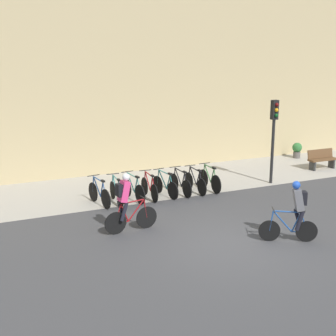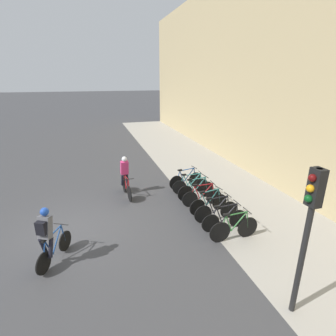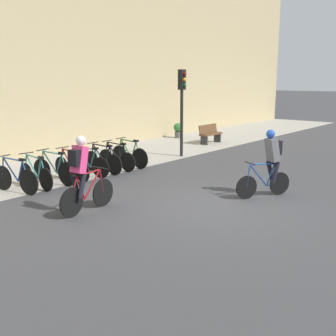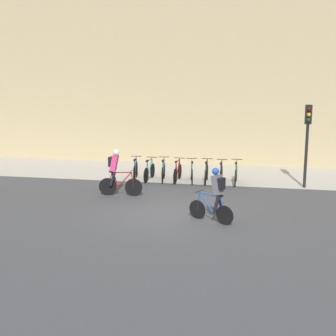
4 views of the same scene
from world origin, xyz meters
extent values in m
plane|color=#3D3D3F|center=(0.00, 0.00, 0.00)|extent=(200.00, 200.00, 0.00)
cube|color=#A39E93|center=(0.00, 6.75, 0.00)|extent=(44.00, 4.50, 0.01)
cylinder|color=black|center=(-1.69, 2.21, 0.34)|extent=(0.67, 0.09, 0.67)
cylinder|color=black|center=(-2.69, 2.12, 0.34)|extent=(0.67, 0.09, 0.67)
cylinder|color=maroon|center=(-2.03, 2.18, 0.62)|extent=(0.55, 0.09, 0.62)
cylinder|color=maroon|center=(-2.40, 2.15, 0.60)|extent=(0.26, 0.06, 0.58)
cylinder|color=maroon|center=(-2.14, 2.17, 0.90)|extent=(0.75, 0.10, 0.07)
cylinder|color=maroon|center=(-2.49, 2.14, 0.33)|extent=(0.40, 0.07, 0.05)
cylinder|color=maroon|center=(-2.60, 2.13, 0.61)|extent=(0.21, 0.05, 0.56)
cylinder|color=maroon|center=(-1.73, 2.20, 0.63)|extent=(0.12, 0.05, 0.58)
cylinder|color=black|center=(-1.77, 2.20, 0.96)|extent=(0.07, 0.46, 0.03)
cube|color=black|center=(-2.51, 2.14, 0.93)|extent=(0.21, 0.10, 0.06)
cube|color=#DB3875|center=(-2.41, 2.15, 1.26)|extent=(0.35, 0.35, 0.63)
sphere|color=silver|center=(-2.33, 2.15, 1.67)|extent=(0.24, 0.24, 0.22)
cylinder|color=black|center=(-2.45, 2.03, 0.68)|extent=(0.28, 0.13, 0.56)
cylinder|color=black|center=(-2.47, 2.25, 0.68)|extent=(0.25, 0.13, 0.56)
cube|color=black|center=(-2.55, 2.13, 1.31)|extent=(0.16, 0.27, 0.36)
cylinder|color=black|center=(1.04, -0.15, 0.30)|extent=(0.55, 0.31, 0.60)
cylinder|color=black|center=(1.94, -0.62, 0.30)|extent=(0.55, 0.31, 0.60)
cylinder|color=#1E478C|center=(1.35, -0.31, 0.58)|extent=(0.51, 0.30, 0.62)
cylinder|color=#1E478C|center=(1.68, -0.48, 0.57)|extent=(0.25, 0.16, 0.58)
cylinder|color=#1E478C|center=(1.45, -0.36, 0.87)|extent=(0.69, 0.39, 0.07)
cylinder|color=#1E478C|center=(1.76, -0.53, 0.29)|extent=(0.38, 0.22, 0.05)
cylinder|color=#1E478C|center=(1.86, -0.58, 0.58)|extent=(0.20, 0.13, 0.56)
cylinder|color=#1E478C|center=(1.08, -0.17, 0.59)|extent=(0.12, 0.09, 0.59)
cylinder|color=black|center=(1.11, -0.18, 0.92)|extent=(0.24, 0.42, 0.03)
cube|color=black|center=(1.78, -0.54, 0.89)|extent=(0.21, 0.16, 0.06)
cube|color=#5B5B60|center=(1.69, -0.49, 1.22)|extent=(0.43, 0.43, 0.63)
sphere|color=#1E47AD|center=(1.62, -0.45, 1.63)|extent=(0.30, 0.30, 0.22)
cylinder|color=black|center=(1.79, -0.42, 0.65)|extent=(0.29, 0.23, 0.56)
cylinder|color=black|center=(1.69, -0.61, 0.65)|extent=(0.26, 0.21, 0.56)
cube|color=black|center=(1.82, -0.56, 1.27)|extent=(0.25, 0.30, 0.36)
cylinder|color=black|center=(-2.41, 5.46, 0.34)|extent=(0.14, 0.68, 0.68)
cylinder|color=black|center=(-2.25, 4.45, 0.34)|extent=(0.14, 0.68, 0.68)
cylinder|color=#1E478C|center=(-2.36, 5.11, 0.62)|extent=(0.13, 0.56, 0.62)
cylinder|color=#1E478C|center=(-2.30, 4.74, 0.61)|extent=(0.08, 0.26, 0.58)
cylinder|color=#1E478C|center=(-2.34, 5.00, 0.91)|extent=(0.16, 0.75, 0.07)
cylinder|color=#1E478C|center=(-2.28, 4.65, 0.33)|extent=(0.10, 0.41, 0.05)
cylinder|color=#1E478C|center=(-2.27, 4.54, 0.62)|extent=(0.06, 0.22, 0.56)
cylinder|color=#1E478C|center=(-2.40, 5.42, 0.63)|extent=(0.05, 0.12, 0.59)
cylinder|color=black|center=(-2.40, 5.38, 0.96)|extent=(0.46, 0.10, 0.03)
cube|color=black|center=(-2.28, 4.63, 0.93)|extent=(0.11, 0.21, 0.06)
cylinder|color=black|center=(-1.68, 5.47, 0.32)|extent=(0.07, 0.64, 0.64)
cylinder|color=black|center=(-1.73, 4.43, 0.32)|extent=(0.07, 0.64, 0.64)
cylinder|color=teal|center=(-1.70, 5.12, 0.60)|extent=(0.07, 0.57, 0.62)
cylinder|color=teal|center=(-1.72, 4.74, 0.59)|extent=(0.05, 0.27, 0.58)
cylinder|color=teal|center=(-1.71, 5.01, 0.89)|extent=(0.08, 0.77, 0.07)
cylinder|color=teal|center=(-1.72, 4.64, 0.31)|extent=(0.05, 0.42, 0.05)
cylinder|color=teal|center=(-1.73, 4.53, 0.60)|extent=(0.04, 0.22, 0.56)
cylinder|color=teal|center=(-1.68, 5.43, 0.61)|extent=(0.04, 0.12, 0.59)
cylinder|color=black|center=(-1.69, 5.39, 0.94)|extent=(0.46, 0.05, 0.03)
cube|color=black|center=(-1.72, 4.62, 0.91)|extent=(0.09, 0.20, 0.06)
cylinder|color=black|center=(-1.15, 5.47, 0.35)|extent=(0.12, 0.69, 0.70)
cylinder|color=black|center=(-1.02, 4.44, 0.35)|extent=(0.12, 0.69, 0.70)
cylinder|color=teal|center=(-1.11, 5.12, 0.63)|extent=(0.11, 0.57, 0.62)
cylinder|color=teal|center=(-1.06, 4.74, 0.61)|extent=(0.07, 0.27, 0.58)
cylinder|color=teal|center=(-1.09, 5.01, 0.91)|extent=(0.13, 0.77, 0.07)
cylinder|color=teal|center=(-1.05, 4.65, 0.34)|extent=(0.08, 0.42, 0.05)
cylinder|color=teal|center=(-1.03, 4.53, 0.62)|extent=(0.06, 0.22, 0.56)
cylinder|color=teal|center=(-1.14, 5.43, 0.64)|extent=(0.05, 0.12, 0.59)
cylinder|color=black|center=(-1.14, 5.39, 0.97)|extent=(0.46, 0.08, 0.03)
cube|color=black|center=(-1.04, 4.63, 0.94)|extent=(0.10, 0.21, 0.06)
cylinder|color=black|center=(-0.45, 5.47, 0.33)|extent=(0.06, 0.65, 0.65)
cylinder|color=black|center=(-0.48, 4.44, 0.33)|extent=(0.06, 0.65, 0.65)
cylinder|color=maroon|center=(-0.46, 5.12, 0.61)|extent=(0.06, 0.56, 0.62)
cylinder|color=maroon|center=(-0.47, 4.74, 0.59)|extent=(0.05, 0.26, 0.58)
cylinder|color=maroon|center=(-0.46, 5.00, 0.89)|extent=(0.06, 0.76, 0.07)
cylinder|color=maroon|center=(-0.47, 4.65, 0.32)|extent=(0.05, 0.41, 0.05)
cylinder|color=maroon|center=(-0.48, 4.53, 0.60)|extent=(0.04, 0.22, 0.56)
cylinder|color=maroon|center=(-0.45, 5.42, 0.62)|extent=(0.04, 0.12, 0.59)
cylinder|color=black|center=(-0.45, 5.38, 0.95)|extent=(0.46, 0.04, 0.03)
cube|color=black|center=(-0.47, 4.63, 0.92)|extent=(0.09, 0.20, 0.06)
cylinder|color=black|center=(0.08, 5.46, 0.33)|extent=(0.14, 0.65, 0.65)
cylinder|color=black|center=(0.24, 4.45, 0.33)|extent=(0.14, 0.65, 0.65)
cylinder|color=teal|center=(0.14, 5.11, 0.61)|extent=(0.13, 0.56, 0.62)
cylinder|color=teal|center=(0.20, 4.74, 0.59)|extent=(0.08, 0.26, 0.58)
cylinder|color=teal|center=(0.15, 5.00, 0.89)|extent=(0.16, 0.75, 0.07)
cylinder|color=teal|center=(0.21, 4.65, 0.32)|extent=(0.10, 0.41, 0.05)
cylinder|color=teal|center=(0.23, 4.54, 0.60)|extent=(0.07, 0.22, 0.56)
cylinder|color=teal|center=(0.09, 5.42, 0.62)|extent=(0.05, 0.12, 0.59)
cylinder|color=black|center=(0.09, 5.38, 0.95)|extent=(0.46, 0.10, 0.03)
cube|color=black|center=(0.21, 4.63, 0.92)|extent=(0.11, 0.21, 0.06)
cylinder|color=black|center=(0.77, 5.47, 0.34)|extent=(0.06, 0.67, 0.67)
cylinder|color=black|center=(0.80, 4.44, 0.34)|extent=(0.06, 0.67, 0.67)
cylinder|color=black|center=(0.78, 5.12, 0.62)|extent=(0.06, 0.57, 0.62)
cylinder|color=black|center=(0.79, 4.74, 0.60)|extent=(0.05, 0.27, 0.58)
cylinder|color=black|center=(0.78, 5.01, 0.90)|extent=(0.07, 0.76, 0.07)
cylinder|color=black|center=(0.79, 4.64, 0.33)|extent=(0.05, 0.41, 0.05)
cylinder|color=black|center=(0.80, 4.53, 0.61)|extent=(0.04, 0.22, 0.56)
cylinder|color=black|center=(0.77, 5.43, 0.63)|extent=(0.04, 0.12, 0.59)
cylinder|color=black|center=(0.77, 5.39, 0.96)|extent=(0.46, 0.04, 0.03)
cube|color=black|center=(0.80, 4.62, 0.93)|extent=(0.09, 0.20, 0.06)
cylinder|color=black|center=(1.40, 5.47, 0.32)|extent=(0.05, 0.65, 0.65)
cylinder|color=black|center=(1.42, 4.44, 0.32)|extent=(0.05, 0.65, 0.65)
cylinder|color=black|center=(1.40, 5.12, 0.61)|extent=(0.05, 0.57, 0.62)
cylinder|color=black|center=(1.41, 4.74, 0.59)|extent=(0.04, 0.26, 0.58)
cylinder|color=black|center=(1.41, 5.00, 0.89)|extent=(0.05, 0.77, 0.07)
cylinder|color=black|center=(1.41, 4.64, 0.32)|extent=(0.04, 0.41, 0.05)
cylinder|color=black|center=(1.41, 4.53, 0.60)|extent=(0.04, 0.22, 0.56)
cylinder|color=black|center=(1.40, 5.43, 0.61)|extent=(0.04, 0.12, 0.59)
cylinder|color=black|center=(1.40, 5.39, 0.94)|extent=(0.46, 0.04, 0.03)
cube|color=black|center=(1.41, 4.62, 0.91)|extent=(0.08, 0.20, 0.06)
cylinder|color=black|center=(2.03, 5.45, 0.35)|extent=(0.04, 0.71, 0.71)
cylinder|color=black|center=(2.03, 4.46, 0.35)|extent=(0.04, 0.71, 0.71)
cylinder|color=#2D6B33|center=(2.03, 5.11, 0.63)|extent=(0.04, 0.54, 0.62)
cylinder|color=#2D6B33|center=(2.03, 4.75, 0.62)|extent=(0.04, 0.25, 0.58)
cylinder|color=#2D6B33|center=(2.03, 5.00, 0.92)|extent=(0.04, 0.73, 0.07)
cylinder|color=#2D6B33|center=(2.03, 4.66, 0.34)|extent=(0.03, 0.40, 0.05)
cylinder|color=#2D6B33|center=(2.03, 4.55, 0.63)|extent=(0.03, 0.21, 0.56)
cylinder|color=#2D6B33|center=(2.03, 5.41, 0.64)|extent=(0.04, 0.11, 0.58)
cylinder|color=black|center=(2.03, 5.37, 0.97)|extent=(0.46, 0.03, 0.03)
cube|color=black|center=(2.03, 4.64, 0.94)|extent=(0.08, 0.20, 0.06)
cylinder|color=black|center=(4.81, 4.82, 1.68)|extent=(0.12, 0.12, 3.35)
cube|color=black|center=(4.81, 4.82, 2.97)|extent=(0.26, 0.20, 0.76)
sphere|color=#590C0C|center=(4.81, 4.70, 3.18)|extent=(0.15, 0.15, 0.15)
sphere|color=orange|center=(4.81, 4.70, 2.97)|extent=(0.15, 0.15, 0.15)
sphere|color=#0C4719|center=(4.81, 4.70, 2.76)|extent=(0.15, 0.15, 0.15)
cube|color=brown|center=(8.38, 5.80, 0.45)|extent=(1.41, 0.40, 0.08)
cube|color=brown|center=(8.38, 5.98, 0.69)|extent=(1.41, 0.12, 0.40)
cube|color=#2D2D2D|center=(7.82, 5.80, 0.23)|extent=(0.08, 0.36, 0.45)
cube|color=#2D2D2D|center=(8.95, 5.80, 0.23)|extent=(0.08, 0.36, 0.45)
cylinder|color=#56514C|center=(8.90, 8.18, 0.16)|extent=(0.36, 0.36, 0.32)
sphere|color=#2D6B33|center=(8.90, 8.18, 0.54)|extent=(0.48, 0.48, 0.48)
camera|label=1|loc=(-6.61, -10.07, 5.05)|focal=50.00mm
camera|label=2|loc=(8.32, 0.88, 4.92)|focal=28.00mm
camera|label=3|loc=(-8.22, -5.14, 2.99)|focal=45.00mm
camera|label=4|loc=(2.79, -14.43, 4.55)|focal=50.00mm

